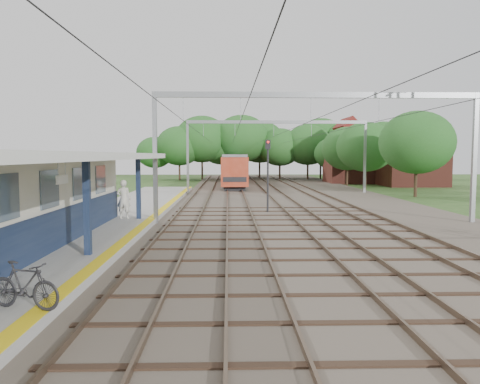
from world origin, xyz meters
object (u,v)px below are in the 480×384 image
object	(u,v)px
bicycle	(24,285)
signal_post	(268,166)
person	(124,199)
train	(233,167)

from	to	relation	value
bicycle	signal_post	world-z (taller)	signal_post
person	signal_post	world-z (taller)	signal_post
train	signal_post	distance (m)	34.13
bicycle	train	distance (m)	53.76
train	signal_post	bearing A→B (deg)	-86.89
person	bicycle	xyz separation A→B (m)	(1.08, -14.63, -0.50)
person	bicycle	bearing A→B (deg)	99.03
person	train	size ratio (longest dim) A/B	0.06
person	train	bearing A→B (deg)	-94.23
bicycle	train	world-z (taller)	train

